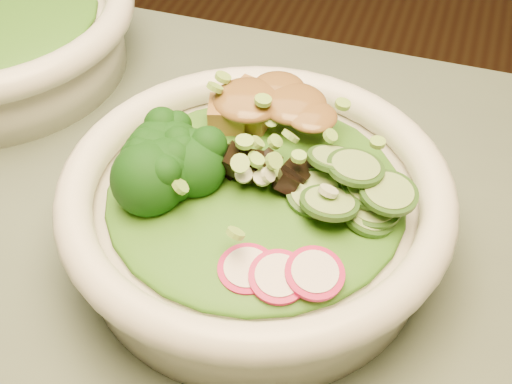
% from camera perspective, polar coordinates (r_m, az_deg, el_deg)
% --- Properties ---
extents(salad_bowl, '(0.29, 0.29, 0.08)m').
position_cam_1_polar(salad_bowl, '(0.54, 0.00, -1.58)').
color(salad_bowl, white).
rests_on(salad_bowl, dining_table).
extents(lettuce_bed, '(0.22, 0.22, 0.03)m').
position_cam_1_polar(lettuce_bed, '(0.52, 0.00, 0.08)').
color(lettuce_bed, '#1F5D13').
rests_on(lettuce_bed, salad_bowl).
extents(broccoli_florets, '(0.09, 0.08, 0.05)m').
position_cam_1_polar(broccoli_florets, '(0.52, -7.53, 1.83)').
color(broccoli_florets, black).
rests_on(broccoli_florets, salad_bowl).
extents(radish_slices, '(0.12, 0.05, 0.02)m').
position_cam_1_polar(radish_slices, '(0.47, -0.51, -5.71)').
color(radish_slices, '#B10D45').
rests_on(radish_slices, salad_bowl).
extents(cucumber_slices, '(0.08, 0.08, 0.04)m').
position_cam_1_polar(cucumber_slices, '(0.51, 7.89, 0.47)').
color(cucumber_slices, '#88A75C').
rests_on(cucumber_slices, salad_bowl).
extents(mushroom_heap, '(0.08, 0.08, 0.04)m').
position_cam_1_polar(mushroom_heap, '(0.52, 0.15, 2.33)').
color(mushroom_heap, black).
rests_on(mushroom_heap, salad_bowl).
extents(tofu_cubes, '(0.10, 0.07, 0.04)m').
position_cam_1_polar(tofu_cubes, '(0.56, 0.90, 5.94)').
color(tofu_cubes, brown).
rests_on(tofu_cubes, salad_bowl).
extents(peanut_sauce, '(0.08, 0.06, 0.02)m').
position_cam_1_polar(peanut_sauce, '(0.56, 0.91, 7.08)').
color(peanut_sauce, brown).
rests_on(peanut_sauce, tofu_cubes).
extents(scallion_garnish, '(0.21, 0.21, 0.03)m').
position_cam_1_polar(scallion_garnish, '(0.50, 0.00, 2.22)').
color(scallion_garnish, '#85BE43').
rests_on(scallion_garnish, salad_bowl).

